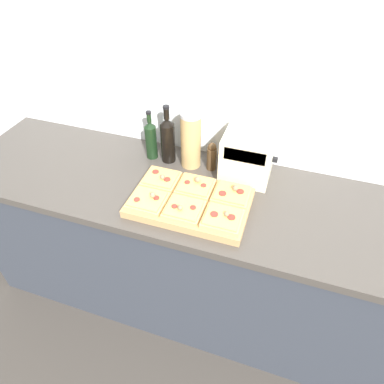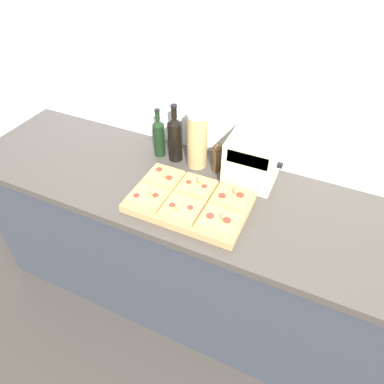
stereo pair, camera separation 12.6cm
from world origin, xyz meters
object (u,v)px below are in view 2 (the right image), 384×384
object	(u,v)px
cutting_board	(189,203)
pepper_mill	(217,158)
wine_bottle	(175,138)
grain_jar_tall	(197,140)
olive_oil_bottle	(159,137)
toaster_oven	(252,160)

from	to	relation	value
cutting_board	pepper_mill	size ratio (longest dim) A/B	3.44
wine_bottle	pepper_mill	size ratio (longest dim) A/B	2.03
grain_jar_tall	pepper_mill	size ratio (longest dim) A/B	1.95
olive_oil_bottle	wine_bottle	bearing A→B (deg)	0.00
wine_bottle	grain_jar_tall	bearing A→B (deg)	0.00
wine_bottle	toaster_oven	xyz separation A→B (m)	(0.41, -0.00, -0.01)
cutting_board	toaster_oven	size ratio (longest dim) A/B	2.03
pepper_mill	toaster_oven	bearing A→B (deg)	-0.28
wine_bottle	pepper_mill	bearing A→B (deg)	0.00
cutting_board	wine_bottle	bearing A→B (deg)	126.32
toaster_oven	grain_jar_tall	bearing A→B (deg)	179.83
wine_bottle	grain_jar_tall	xyz separation A→B (m)	(0.12, 0.00, 0.02)
olive_oil_bottle	toaster_oven	size ratio (longest dim) A/B	1.03
pepper_mill	toaster_oven	size ratio (longest dim) A/B	0.59
grain_jar_tall	pepper_mill	world-z (taller)	grain_jar_tall
grain_jar_tall	olive_oil_bottle	bearing A→B (deg)	-180.00
olive_oil_bottle	grain_jar_tall	bearing A→B (deg)	0.00
pepper_mill	cutting_board	bearing A→B (deg)	-92.85
wine_bottle	pepper_mill	world-z (taller)	wine_bottle
cutting_board	pepper_mill	world-z (taller)	pepper_mill
cutting_board	grain_jar_tall	distance (m)	0.34
pepper_mill	toaster_oven	xyz separation A→B (m)	(0.18, -0.00, 0.04)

